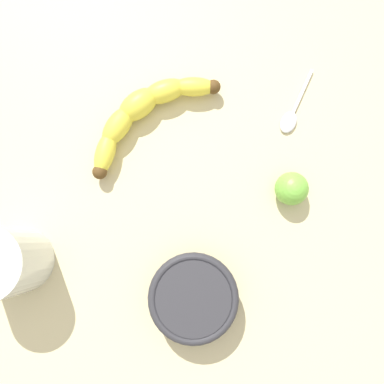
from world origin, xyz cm
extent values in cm
cube|color=beige|center=(0.00, 0.00, 1.50)|extent=(120.00, 120.00, 3.00)
ellipsoid|color=yellow|center=(-2.82, -17.96, 4.99)|extent=(7.21, 4.28, 2.87)
ellipsoid|color=yellow|center=(1.32, -16.27, 4.99)|extent=(7.54, 6.46, 3.42)
ellipsoid|color=yellow|center=(4.69, -13.31, 4.99)|extent=(7.35, 7.74, 3.98)
ellipsoid|color=yellow|center=(6.90, -9.42, 4.99)|extent=(5.54, 7.51, 3.42)
ellipsoid|color=yellow|center=(7.73, -5.02, 4.99)|extent=(2.99, 6.80, 2.87)
sphere|color=#513819|center=(-5.78, -18.63, 4.99)|extent=(2.19, 2.19, 2.19)
sphere|color=#513819|center=(7.79, -1.99, 4.99)|extent=(2.19, 2.19, 2.19)
cylinder|color=silver|center=(16.16, 13.22, 8.57)|extent=(9.60, 9.60, 11.14)
cylinder|color=#9771A0|center=(16.16, 13.22, 8.51)|extent=(9.10, 9.10, 10.52)
cylinder|color=#2D2D33|center=(-9.75, 12.30, 5.71)|extent=(10.31, 10.31, 5.42)
torus|color=#2D2D33|center=(-9.75, 12.30, 7.82)|extent=(12.40, 12.40, 1.20)
sphere|color=#75C142|center=(-20.32, -5.87, 5.46)|extent=(4.92, 4.92, 4.92)
ellipsoid|color=silver|center=(-18.30, -16.32, 3.40)|extent=(3.09, 4.02, 0.80)
cube|color=silver|center=(-19.36, -21.36, 3.40)|extent=(2.25, 8.42, 0.25)
camera|label=1|loc=(-7.80, 4.64, 61.60)|focal=36.28mm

